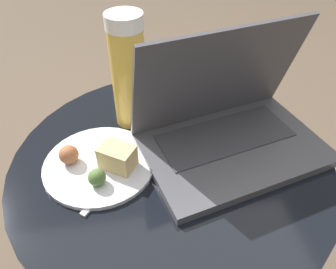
% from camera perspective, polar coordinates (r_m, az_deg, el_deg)
% --- Properties ---
extents(table, '(0.67, 0.67, 0.53)m').
position_cam_1_polar(table, '(0.79, 0.59, -11.08)').
color(table, black).
rests_on(table, ground_plane).
extents(laptop, '(0.42, 0.34, 0.26)m').
position_cam_1_polar(laptop, '(0.70, 10.46, 1.57)').
color(laptop, '#47474C').
rests_on(laptop, table).
extents(beer_glass, '(0.08, 0.08, 0.26)m').
position_cam_1_polar(beer_glass, '(0.72, -6.90, 10.71)').
color(beer_glass, gold).
rests_on(beer_glass, table).
extents(snack_plate, '(0.23, 0.23, 0.06)m').
position_cam_1_polar(snack_plate, '(0.67, -11.66, -4.99)').
color(snack_plate, silver).
rests_on(snack_plate, table).
extents(fork, '(0.12, 0.15, 0.00)m').
position_cam_1_polar(fork, '(0.66, -8.85, -7.36)').
color(fork, silver).
rests_on(fork, table).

